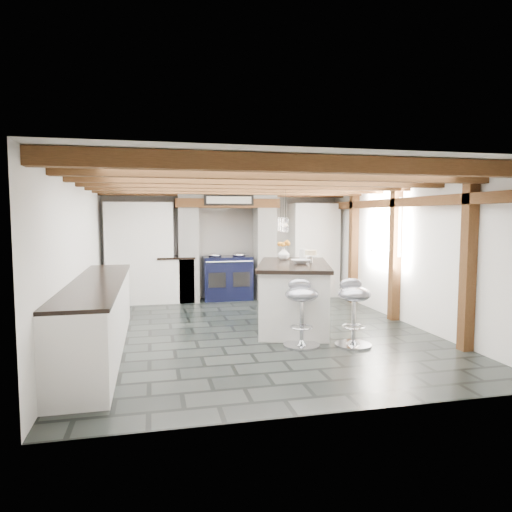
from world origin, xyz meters
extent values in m
plane|color=black|center=(0.00, 0.00, 0.00)|extent=(6.00, 6.00, 0.00)
plane|color=white|center=(0.00, 3.00, 1.15)|extent=(5.00, 0.00, 5.00)
plane|color=white|center=(-2.50, 0.00, 1.15)|extent=(0.00, 6.00, 6.00)
plane|color=white|center=(2.50, 0.00, 1.15)|extent=(0.00, 6.00, 6.00)
plane|color=white|center=(0.00, 0.00, 2.30)|extent=(6.00, 6.00, 0.00)
cube|color=white|center=(-0.80, 2.70, 0.95)|extent=(0.40, 0.60, 1.90)
cube|color=white|center=(0.80, 2.70, 0.95)|extent=(0.40, 0.60, 1.90)
cube|color=brown|center=(0.00, 2.70, 1.99)|extent=(2.10, 0.65, 0.18)
cube|color=white|center=(0.00, 2.70, 2.15)|extent=(2.00, 0.60, 0.31)
cube|color=black|center=(0.00, 2.38, 2.05)|extent=(1.00, 0.03, 0.22)
cube|color=silver|center=(0.00, 2.36, 2.05)|extent=(0.90, 0.01, 0.14)
cube|color=white|center=(-1.75, 2.70, 1.00)|extent=(1.30, 0.58, 2.00)
cube|color=white|center=(1.90, 2.70, 1.00)|extent=(1.00, 0.58, 2.00)
cube|color=white|center=(-2.20, -0.60, 0.44)|extent=(0.60, 3.80, 0.88)
cube|color=black|center=(-2.20, -0.60, 0.90)|extent=(0.64, 3.80, 0.04)
cube|color=white|center=(-1.05, 2.70, 0.44)|extent=(0.70, 0.60, 0.88)
cube|color=black|center=(-1.05, 2.70, 0.90)|extent=(0.74, 0.64, 0.04)
cube|color=brown|center=(2.42, 0.00, 1.95)|extent=(0.15, 5.80, 0.14)
plane|color=white|center=(2.48, 0.60, 1.55)|extent=(0.00, 0.90, 0.90)
cube|color=brown|center=(0.00, -2.60, 2.21)|extent=(5.00, 0.16, 0.16)
cube|color=brown|center=(0.00, -1.73, 2.21)|extent=(5.00, 0.16, 0.16)
cube|color=brown|center=(0.00, -0.87, 2.21)|extent=(5.00, 0.16, 0.16)
cube|color=brown|center=(0.00, 0.00, 2.21)|extent=(5.00, 0.16, 0.16)
cube|color=brown|center=(0.00, 0.87, 2.21)|extent=(5.00, 0.16, 0.16)
cube|color=brown|center=(0.00, 1.73, 2.21)|extent=(5.00, 0.16, 0.16)
cube|color=brown|center=(0.00, 2.60, 2.21)|extent=(5.00, 0.16, 0.16)
cube|color=brown|center=(2.42, -1.60, 1.15)|extent=(0.15, 0.15, 2.30)
cube|color=brown|center=(2.42, 0.20, 1.15)|extent=(0.15, 0.15, 2.30)
cube|color=brown|center=(2.42, 1.80, 1.15)|extent=(0.15, 0.15, 2.30)
cylinder|color=black|center=(0.45, -0.05, 1.93)|extent=(0.01, 0.01, 0.56)
cylinder|color=white|center=(0.45, -0.05, 1.60)|extent=(0.09, 0.09, 0.22)
cylinder|color=black|center=(0.50, 0.25, 1.93)|extent=(0.01, 0.01, 0.56)
cylinder|color=white|center=(0.50, 0.25, 1.60)|extent=(0.09, 0.09, 0.22)
cylinder|color=black|center=(0.55, 0.55, 1.93)|extent=(0.01, 0.01, 0.56)
cylinder|color=white|center=(0.55, 0.55, 1.60)|extent=(0.09, 0.09, 0.22)
cube|color=black|center=(0.00, 2.68, 0.45)|extent=(1.00, 0.60, 0.90)
ellipsoid|color=silver|center=(-0.25, 2.68, 0.93)|extent=(0.28, 0.28, 0.11)
ellipsoid|color=silver|center=(0.25, 2.68, 0.93)|extent=(0.28, 0.28, 0.11)
cylinder|color=silver|center=(0.00, 2.36, 0.82)|extent=(0.95, 0.03, 0.03)
cube|color=black|center=(-0.25, 2.38, 0.45)|extent=(0.35, 0.02, 0.30)
cube|color=black|center=(0.25, 2.38, 0.45)|extent=(0.35, 0.02, 0.30)
cube|color=white|center=(0.64, 0.14, 0.47)|extent=(1.49, 2.14, 0.95)
cube|color=black|center=(0.64, 0.14, 0.97)|extent=(1.60, 2.24, 0.05)
imported|color=white|center=(0.65, 0.70, 1.10)|extent=(0.25, 0.25, 0.21)
ellipsoid|color=orange|center=(0.65, 0.70, 1.27)|extent=(0.22, 0.22, 0.13)
cylinder|color=white|center=(0.91, 0.45, 1.10)|extent=(0.13, 0.13, 0.19)
imported|color=white|center=(0.71, 0.00, 1.04)|extent=(0.35, 0.35, 0.07)
cylinder|color=white|center=(0.92, 0.11, 1.05)|extent=(0.05, 0.05, 0.11)
cylinder|color=white|center=(0.92, 0.11, 1.12)|extent=(0.24, 0.24, 0.02)
cylinder|color=tan|center=(0.92, 0.11, 1.16)|extent=(0.18, 0.18, 0.08)
cylinder|color=silver|center=(1.09, -1.11, 0.02)|extent=(0.49, 0.49, 0.03)
cone|color=silver|center=(1.09, -1.11, 0.07)|extent=(0.22, 0.22, 0.09)
cylinder|color=silver|center=(1.09, -1.11, 0.36)|extent=(0.06, 0.06, 0.61)
torus|color=silver|center=(1.09, -1.11, 0.26)|extent=(0.31, 0.31, 0.02)
ellipsoid|color=gray|center=(1.09, -1.11, 0.71)|extent=(0.48, 0.48, 0.20)
ellipsoid|color=gray|center=(1.10, -1.00, 0.82)|extent=(0.32, 0.15, 0.17)
cylinder|color=silver|center=(0.41, -0.97, 0.02)|extent=(0.49, 0.49, 0.03)
cone|color=silver|center=(0.41, -0.97, 0.07)|extent=(0.22, 0.22, 0.09)
cylinder|color=silver|center=(0.41, -0.97, 0.36)|extent=(0.06, 0.06, 0.61)
torus|color=silver|center=(0.41, -0.97, 0.26)|extent=(0.31, 0.31, 0.02)
ellipsoid|color=gray|center=(0.41, -0.97, 0.71)|extent=(0.58, 0.58, 0.20)
ellipsoid|color=gray|center=(0.45, -0.87, 0.82)|extent=(0.33, 0.23, 0.17)
camera|label=1|loc=(-1.50, -6.63, 1.73)|focal=32.00mm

